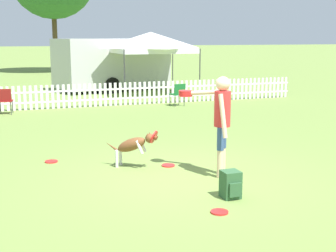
% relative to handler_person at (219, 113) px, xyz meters
% --- Properties ---
extents(ground_plane, '(240.00, 240.00, 0.00)m').
position_rel_handler_person_xyz_m(ground_plane, '(-0.58, 0.15, -1.10)').
color(ground_plane, olive).
extents(handler_person, '(0.74, 1.08, 1.74)m').
position_rel_handler_person_xyz_m(handler_person, '(0.00, 0.00, 0.00)').
color(handler_person, beige).
rests_on(handler_person, ground_plane).
extents(leaping_dog, '(0.91, 0.77, 0.73)m').
position_rel_handler_person_xyz_m(leaping_dog, '(-1.24, 0.98, -0.66)').
color(leaping_dog, brown).
rests_on(leaping_dog, ground_plane).
extents(frisbee_near_handler, '(0.25, 0.25, 0.02)m').
position_rel_handler_person_xyz_m(frisbee_near_handler, '(-0.61, 0.87, -1.09)').
color(frisbee_near_handler, red).
rests_on(frisbee_near_handler, ground_plane).
extents(frisbee_near_dog, '(0.25, 0.25, 0.02)m').
position_rel_handler_person_xyz_m(frisbee_near_dog, '(-2.66, 1.91, -1.09)').
color(frisbee_near_dog, red).
rests_on(frisbee_near_dog, ground_plane).
extents(frisbee_midfield, '(0.25, 0.25, 0.02)m').
position_rel_handler_person_xyz_m(frisbee_midfield, '(-0.76, -1.61, -1.09)').
color(frisbee_midfield, red).
rests_on(frisbee_midfield, ground_plane).
extents(backpack_on_grass, '(0.27, 0.30, 0.42)m').
position_rel_handler_person_xyz_m(backpack_on_grass, '(-0.33, -1.11, -0.90)').
color(backpack_on_grass, '#2D5633').
rests_on(backpack_on_grass, ground_plane).
extents(picket_fence, '(16.03, 0.04, 0.81)m').
position_rel_handler_person_xyz_m(picket_fence, '(-0.58, 8.91, -0.70)').
color(picket_fence, white).
rests_on(picket_fence, ground_plane).
extents(folding_chair_blue_left, '(0.51, 0.52, 0.82)m').
position_rel_handler_person_xyz_m(folding_chair_blue_left, '(-3.38, 8.20, -0.62)').
color(folding_chair_blue_left, '#333338').
rests_on(folding_chair_blue_left, ground_plane).
extents(folding_chair_center, '(0.50, 0.52, 0.79)m').
position_rel_handler_person_xyz_m(folding_chair_center, '(2.37, 8.07, -0.63)').
color(folding_chair_center, '#333338').
rests_on(folding_chair_center, ground_plane).
extents(canopy_tent_main, '(3.18, 3.18, 2.60)m').
position_rel_handler_person_xyz_m(canopy_tent_main, '(2.59, 11.83, 1.06)').
color(canopy_tent_main, '#333338').
rests_on(canopy_tent_main, ground_plane).
extents(equipment_trailer, '(5.86, 3.47, 2.31)m').
position_rel_handler_person_xyz_m(equipment_trailer, '(1.39, 13.92, 0.12)').
color(equipment_trailer, '#B7B7B7').
rests_on(equipment_trailer, ground_plane).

